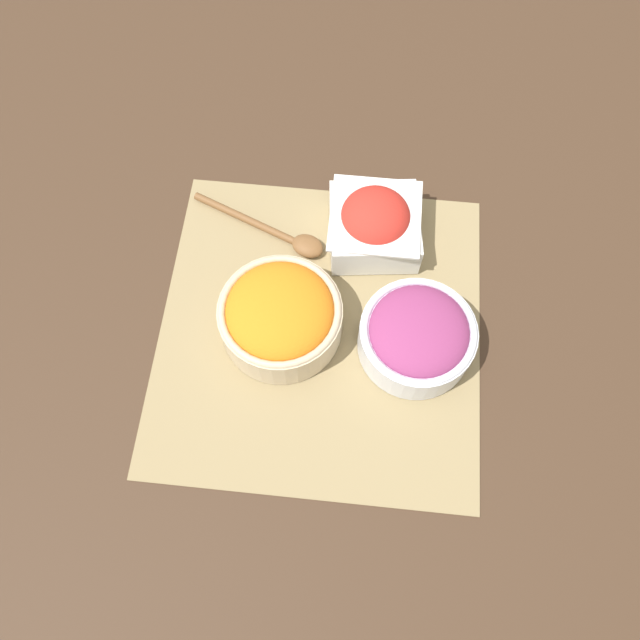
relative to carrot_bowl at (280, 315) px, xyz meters
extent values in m
plane|color=#422D1E|center=(-0.01, 0.06, -0.05)|extent=(3.00, 3.00, 0.00)
cube|color=#937F56|center=(-0.01, 0.06, -0.05)|extent=(0.50, 0.48, 0.00)
cylinder|color=beige|center=(0.00, 0.00, -0.01)|extent=(0.18, 0.18, 0.06)
torus|color=beige|center=(0.00, 0.00, 0.02)|extent=(0.18, 0.18, 0.01)
ellipsoid|color=orange|center=(0.00, 0.00, 0.02)|extent=(0.15, 0.15, 0.05)
cube|color=white|center=(-0.17, 0.12, -0.02)|extent=(0.15, 0.15, 0.06)
cube|color=white|center=(-0.17, 0.12, 0.02)|extent=(0.14, 0.14, 0.00)
ellipsoid|color=red|center=(-0.17, 0.12, 0.01)|extent=(0.11, 0.11, 0.06)
cylinder|color=silver|center=(0.01, 0.20, -0.02)|extent=(0.17, 0.17, 0.06)
torus|color=silver|center=(0.01, 0.20, 0.01)|extent=(0.16, 0.16, 0.01)
ellipsoid|color=#93386B|center=(0.01, 0.20, 0.01)|extent=(0.14, 0.14, 0.05)
cylinder|color=brown|center=(-0.18, -0.08, -0.04)|extent=(0.09, 0.19, 0.01)
ellipsoid|color=brown|center=(-0.14, 0.02, -0.04)|extent=(0.06, 0.06, 0.02)
camera|label=1|loc=(0.36, 0.09, 0.82)|focal=35.00mm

